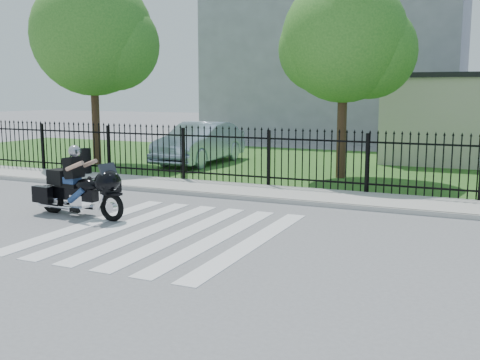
% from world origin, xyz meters
% --- Properties ---
extents(ground, '(120.00, 120.00, 0.00)m').
position_xyz_m(ground, '(0.00, 0.00, 0.00)').
color(ground, slate).
rests_on(ground, ground).
extents(crosswalk, '(5.00, 5.50, 0.01)m').
position_xyz_m(crosswalk, '(0.00, 0.00, 0.01)').
color(crosswalk, silver).
rests_on(crosswalk, ground).
extents(sidewalk, '(40.00, 2.00, 0.12)m').
position_xyz_m(sidewalk, '(0.00, 5.00, 0.06)').
color(sidewalk, '#ADAAA3').
rests_on(sidewalk, ground).
extents(curb, '(40.00, 0.12, 0.12)m').
position_xyz_m(curb, '(0.00, 4.00, 0.06)').
color(curb, '#ADAAA3').
rests_on(curb, ground).
extents(grass_strip, '(40.00, 12.00, 0.02)m').
position_xyz_m(grass_strip, '(0.00, 12.00, 0.01)').
color(grass_strip, '#2E5E20').
rests_on(grass_strip, ground).
extents(iron_fence, '(26.00, 0.04, 1.80)m').
position_xyz_m(iron_fence, '(0.00, 6.00, 0.90)').
color(iron_fence, black).
rests_on(iron_fence, ground).
extents(tree_left, '(4.80, 4.80, 7.58)m').
position_xyz_m(tree_left, '(-8.50, 8.50, 5.17)').
color(tree_left, '#382316').
rests_on(tree_left, ground).
extents(tree_mid, '(4.20, 4.20, 6.78)m').
position_xyz_m(tree_mid, '(1.50, 9.00, 4.67)').
color(tree_mid, '#382316').
rests_on(tree_mid, ground).
extents(building_tall, '(15.00, 10.00, 12.00)m').
position_xyz_m(building_tall, '(-3.00, 26.00, 6.00)').
color(building_tall, '#989AA0').
rests_on(building_tall, ground).
extents(motorcycle_rider, '(2.65, 0.96, 1.75)m').
position_xyz_m(motorcycle_rider, '(-2.76, 0.53, 0.72)').
color(motorcycle_rider, black).
rests_on(motorcycle_rider, ground).
extents(parked_car, '(1.81, 5.15, 1.70)m').
position_xyz_m(parked_car, '(-4.75, 10.41, 0.87)').
color(parked_car, '#AFC2DD').
rests_on(parked_car, grass_strip).
extents(litter_bin, '(0.50, 0.50, 0.87)m').
position_xyz_m(litter_bin, '(-6.78, 5.70, 0.56)').
color(litter_bin, black).
rests_on(litter_bin, sidewalk).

